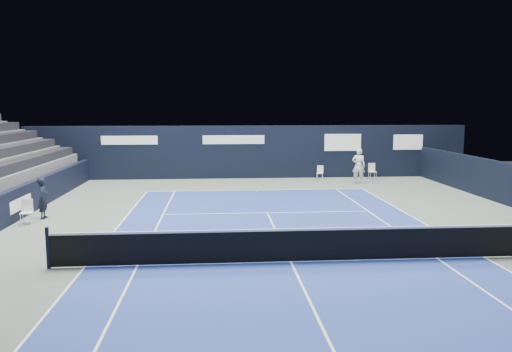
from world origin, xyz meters
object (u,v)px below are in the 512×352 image
Objects in this scene: folding_chair_back_b at (372,170)px; tennis_player at (359,166)px; line_judge_chair at (27,210)px; tennis_net at (291,244)px; folding_chair_back_a at (320,171)px.

folding_chair_back_b is 2.06m from tennis_player.
line_judge_chair is (-15.96, -10.22, -0.02)m from folding_chair_back_b.
tennis_net is 15.09m from tennis_player.
line_judge_chair reaches higher than folding_chair_back_a.
folding_chair_back_a is 16.44m from line_judge_chair.
tennis_net is 6.62× the size of tennis_player.
folding_chair_back_a is at bearing 139.35° from tennis_player.
tennis_player reaches higher than tennis_net.
tennis_player is at bearing -128.65° from folding_chair_back_b.
tennis_net reaches higher than line_judge_chair.
folding_chair_back_b is at bearing 50.84° from tennis_player.
tennis_net is at bearing -87.33° from folding_chair_back_a.
line_judge_chair is at bearing 149.34° from tennis_net.
tennis_net is (-4.01, -15.48, 0.05)m from folding_chair_back_a.
tennis_net is at bearing -114.18° from folding_chair_back_b.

